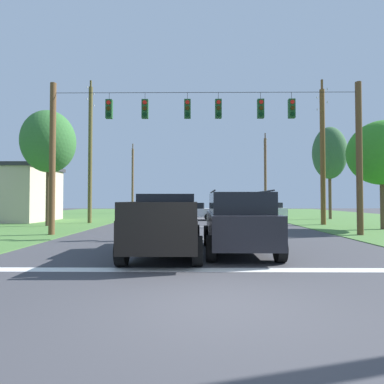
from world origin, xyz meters
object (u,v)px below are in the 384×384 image
object	(u,v)px
suv_black	(238,221)
utility_pole_mid_left	(90,151)
utility_pole_far_left	(133,179)
distant_car_crossing_white	(271,210)
utility_pole_far_right	(265,174)
overhead_signal_span	(204,146)
utility_pole_mid_right	(323,154)
distant_car_oncoming	(192,211)
tree_roadside_left	(329,153)
tree_roadside_far_right	(49,142)
pickup_truck	(166,224)
tree_roadside_right	(383,153)

from	to	relation	value
suv_black	utility_pole_mid_left	size ratio (longest dim) A/B	0.44
utility_pole_far_left	suv_black	bearing A→B (deg)	-72.08
distant_car_crossing_white	utility_pole_far_right	size ratio (longest dim) A/B	0.43
overhead_signal_span	utility_pole_mid_right	world-z (taller)	utility_pole_mid_right
suv_black	utility_pole_far_left	world-z (taller)	utility_pole_far_left
utility_pole_mid_right	utility_pole_mid_left	world-z (taller)	utility_pole_mid_left
overhead_signal_span	utility_pole_far_right	distance (m)	25.00
suv_black	utility_pole_mid_left	bearing A→B (deg)	126.42
utility_pole_far_right	distant_car_oncoming	bearing A→B (deg)	-127.88
utility_pole_far_right	tree_roadside_left	distance (m)	11.33
utility_pole_far_left	tree_roadside_left	xyz separation A→B (m)	(20.57, -12.19, 1.49)
utility_pole_far_right	tree_roadside_far_right	distance (m)	26.30
utility_pole_mid_left	tree_roadside_left	bearing A→B (deg)	13.80
utility_pole_mid_right	utility_pole_mid_left	distance (m)	17.05
distant_car_oncoming	utility_pole_mid_left	world-z (taller)	utility_pole_mid_left
pickup_truck	distant_car_crossing_white	distance (m)	21.44
overhead_signal_span	tree_roadside_right	xyz separation A→B (m)	(10.71, 2.98, 0.07)
utility_pole_mid_left	utility_pole_far_left	size ratio (longest dim) A/B	1.18
tree_roadside_right	tree_roadside_left	distance (m)	9.94
distant_car_oncoming	tree_roadside_left	world-z (taller)	tree_roadside_left
distant_car_oncoming	tree_roadside_left	distance (m)	13.65
pickup_truck	tree_roadside_far_right	world-z (taller)	tree_roadside_far_right
pickup_truck	tree_roadside_left	size ratio (longest dim) A/B	0.64
distant_car_oncoming	utility_pole_far_right	distance (m)	15.53
distant_car_oncoming	utility_pole_mid_right	xyz separation A→B (m)	(9.25, -5.37, 4.24)
pickup_truck	distant_car_crossing_white	bearing A→B (deg)	67.00
tree_roadside_left	utility_pole_mid_right	bearing A→B (deg)	-117.35
overhead_signal_span	utility_pole_far_right	xyz separation A→B (m)	(8.49, 23.51, 0.58)
utility_pole_mid_right	utility_pole_far_right	size ratio (longest dim) A/B	1.00
utility_pole_mid_left	utility_pole_mid_right	bearing A→B (deg)	-4.73
pickup_truck	tree_roadside_right	size ratio (longest dim) A/B	0.84
overhead_signal_span	pickup_truck	size ratio (longest dim) A/B	2.89
utility_pole_far_left	tree_roadside_far_right	size ratio (longest dim) A/B	1.19
pickup_truck	utility_pole_far_right	world-z (taller)	utility_pole_far_right
overhead_signal_span	utility_pole_far_left	bearing A→B (deg)	109.23
distant_car_oncoming	tree_roadside_far_right	world-z (taller)	tree_roadside_far_right
utility_pole_far_right	tree_roadside_far_right	xyz separation A→B (m)	(-18.82, -18.36, 0.62)
suv_black	distant_car_crossing_white	world-z (taller)	suv_black
distant_car_crossing_white	utility_pole_far_right	bearing A→B (deg)	80.25
utility_pole_mid_right	utility_pole_far_left	world-z (taller)	utility_pole_mid_right
tree_roadside_right	tree_roadside_left	world-z (taller)	tree_roadside_left
utility_pole_mid_right	tree_roadside_far_right	size ratio (longest dim) A/B	1.33
utility_pole_mid_right	utility_pole_far_right	distance (m)	17.16
distant_car_crossing_white	tree_roadside_left	distance (m)	7.43
overhead_signal_span	distant_car_crossing_white	distance (m)	16.57
overhead_signal_span	tree_roadside_far_right	xyz separation A→B (m)	(-10.33, 5.15, 1.19)
suv_black	utility_pole_far_right	bearing A→B (deg)	75.20
distant_car_oncoming	utility_pole_mid_left	xyz separation A→B (m)	(-7.73, -3.97, 4.65)
tree_roadside_right	distant_car_oncoming	bearing A→B (deg)	142.50
tree_roadside_far_right	utility_pole_far_right	bearing A→B (deg)	44.28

